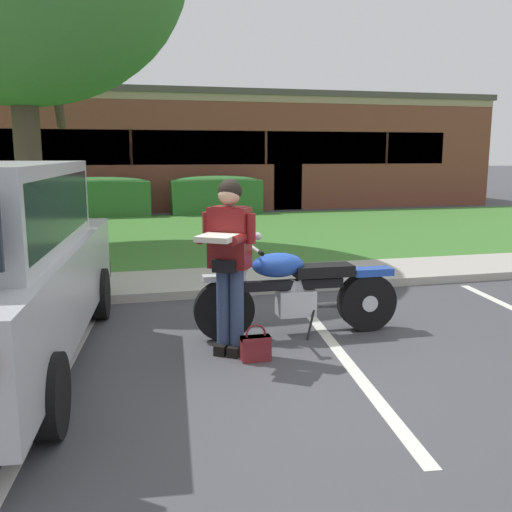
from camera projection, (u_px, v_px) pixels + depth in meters
The scene contains 12 objects.
ground_plane at pixel (272, 365), 5.33m from camera, with size 140.00×140.00×0.00m, color #424247.
curb_strip at pixel (219, 292), 7.88m from camera, with size 60.00×0.20×0.12m, color #ADA89E.
concrete_walk at pixel (209, 280), 8.69m from camera, with size 60.00×1.50×0.08m, color #ADA89E.
grass_lawn at pixel (174, 235), 13.45m from camera, with size 60.00×8.47×0.06m, color #3D752D.
stall_stripe_0 at pixel (61, 376), 5.06m from camera, with size 0.12×4.40×0.01m, color silver.
stall_stripe_1 at pixel (338, 351), 5.70m from camera, with size 0.12×4.40×0.01m, color silver.
motorcycle at pixel (305, 291), 6.16m from camera, with size 2.24×0.82×1.18m.
rider_person at pixel (229, 253), 5.44m from camera, with size 0.61×0.67×1.70m.
handbag at pixel (256, 346), 5.41m from camera, with size 0.28×0.13×0.36m.
hedge_left at pixel (98, 197), 17.04m from camera, with size 3.03×0.90×1.24m.
hedge_center_left at pixel (216, 194), 17.90m from camera, with size 2.81×0.90×1.24m.
brick_building at pixel (127, 151), 22.60m from camera, with size 26.35×9.53×4.03m.
Camera 1 is at (-1.39, -4.87, 1.95)m, focal length 40.17 mm.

